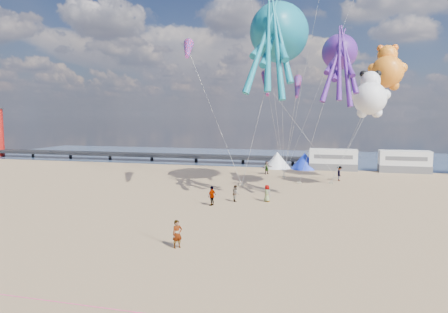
% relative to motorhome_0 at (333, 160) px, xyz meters
% --- Properties ---
extents(ground, '(120.00, 120.00, 0.00)m').
position_rel_motorhome_0_xyz_m(ground, '(-6.00, -40.00, -1.50)').
color(ground, tan).
rests_on(ground, ground).
extents(water, '(120.00, 120.00, 0.00)m').
position_rel_motorhome_0_xyz_m(water, '(-6.00, 15.00, -1.48)').
color(water, '#364A68').
rests_on(water, ground).
extents(pier, '(60.00, 3.00, 0.50)m').
position_rel_motorhome_0_xyz_m(pier, '(-34.00, 4.00, -0.50)').
color(pier, black).
rests_on(pier, ground).
extents(motorhome_0, '(6.60, 2.50, 3.00)m').
position_rel_motorhome_0_xyz_m(motorhome_0, '(0.00, 0.00, 0.00)').
color(motorhome_0, silver).
rests_on(motorhome_0, ground).
extents(motorhome_1, '(6.60, 2.50, 3.00)m').
position_rel_motorhome_0_xyz_m(motorhome_1, '(9.50, 0.00, 0.00)').
color(motorhome_1, silver).
rests_on(motorhome_1, ground).
extents(tent_white, '(4.00, 4.00, 2.40)m').
position_rel_motorhome_0_xyz_m(tent_white, '(-8.00, 0.00, -0.30)').
color(tent_white, white).
rests_on(tent_white, ground).
extents(tent_blue, '(4.00, 4.00, 2.40)m').
position_rel_motorhome_0_xyz_m(tent_blue, '(-4.00, 0.00, -0.30)').
color(tent_blue, '#1933CC').
rests_on(tent_blue, ground).
extents(standing_person, '(0.73, 0.72, 1.70)m').
position_rel_motorhome_0_xyz_m(standing_person, '(-9.67, -37.17, -0.65)').
color(standing_person, tan).
rests_on(standing_person, ground).
extents(beachgoer_0, '(0.67, 0.65, 1.55)m').
position_rel_motorhome_0_xyz_m(beachgoer_0, '(-6.24, -23.19, -0.72)').
color(beachgoer_0, '#7F6659').
rests_on(beachgoer_0, ground).
extents(beachgoer_1, '(0.74, 0.87, 1.51)m').
position_rel_motorhome_0_xyz_m(beachgoer_1, '(-9.06, -23.83, -0.74)').
color(beachgoer_1, '#7F6659').
rests_on(beachgoer_1, ground).
extents(beachgoer_2, '(0.75, 0.93, 1.79)m').
position_rel_motorhome_0_xyz_m(beachgoer_2, '(0.60, -9.55, -0.60)').
color(beachgoer_2, '#7F6659').
rests_on(beachgoer_2, ground).
extents(beachgoer_3, '(1.01, 1.27, 1.72)m').
position_rel_motorhome_0_xyz_m(beachgoer_3, '(-10.72, -25.90, -0.64)').
color(beachgoer_3, '#7F6659').
rests_on(beachgoer_3, ground).
extents(beachgoer_4, '(1.00, 1.10, 1.80)m').
position_rel_motorhome_0_xyz_m(beachgoer_4, '(-8.64, -6.40, -0.60)').
color(beachgoer_4, '#7F6659').
rests_on(beachgoer_4, ground).
extents(sandbag_a, '(0.50, 0.35, 0.22)m').
position_rel_motorhome_0_xyz_m(sandbag_a, '(-10.09, -15.95, -1.39)').
color(sandbag_a, gray).
rests_on(sandbag_a, ground).
extents(sandbag_b, '(0.50, 0.35, 0.22)m').
position_rel_motorhome_0_xyz_m(sandbag_b, '(-3.94, -12.96, -1.39)').
color(sandbag_b, gray).
rests_on(sandbag_b, ground).
extents(sandbag_c, '(0.50, 0.35, 0.22)m').
position_rel_motorhome_0_xyz_m(sandbag_c, '(-0.41, -12.07, -1.39)').
color(sandbag_c, gray).
rests_on(sandbag_c, ground).
extents(sandbag_d, '(0.50, 0.35, 0.22)m').
position_rel_motorhome_0_xyz_m(sandbag_d, '(0.31, -8.28, -1.39)').
color(sandbag_d, gray).
rests_on(sandbag_d, ground).
extents(sandbag_e, '(0.50, 0.35, 0.22)m').
position_rel_motorhome_0_xyz_m(sandbag_e, '(-6.14, -8.86, -1.39)').
color(sandbag_e, gray).
rests_on(sandbag_e, ground).
extents(kite_octopus_teal, '(6.03, 11.60, 12.71)m').
position_rel_motorhome_0_xyz_m(kite_octopus_teal, '(-6.14, -16.05, 14.95)').
color(kite_octopus_teal, '#14788B').
extents(kite_octopus_purple, '(4.20, 8.60, 9.55)m').
position_rel_motorhome_0_xyz_m(kite_octopus_purple, '(-0.05, -17.56, 12.54)').
color(kite_octopus_purple, '#4D1E7F').
extents(kite_panda, '(4.14, 3.90, 5.80)m').
position_rel_motorhome_0_xyz_m(kite_panda, '(3.20, -14.99, 8.12)').
color(kite_panda, white).
extents(kite_teddy_orange, '(5.08, 4.89, 6.13)m').
position_rel_motorhome_0_xyz_m(kite_teddy_orange, '(5.38, -10.38, 11.25)').
color(kite_teddy_orange, orange).
extents(windsock_left, '(3.04, 6.61, 6.59)m').
position_rel_motorhome_0_xyz_m(windsock_left, '(-14.79, -20.25, 12.96)').
color(windsock_left, red).
extents(windsock_mid, '(2.15, 6.40, 6.33)m').
position_rel_motorhome_0_xyz_m(windsock_mid, '(-7.54, -15.33, 9.79)').
color(windsock_mid, red).
extents(windsock_right, '(1.11, 4.86, 4.83)m').
position_rel_motorhome_0_xyz_m(windsock_right, '(-4.26, -14.43, 9.41)').
color(windsock_right, red).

